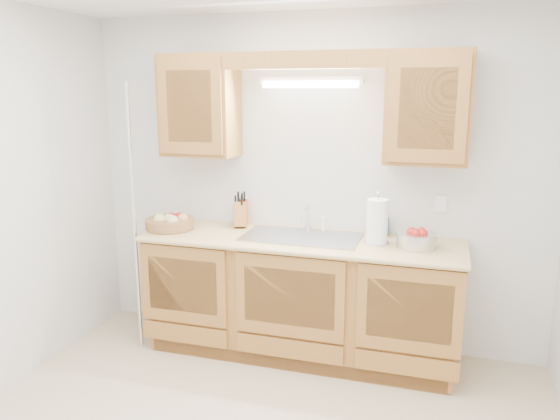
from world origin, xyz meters
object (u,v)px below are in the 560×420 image
(knife_block, at_px, (240,214))
(paper_towel, at_px, (377,222))
(apple_bowl, at_px, (416,239))
(fruit_basket, at_px, (170,222))

(knife_block, height_order, paper_towel, paper_towel)
(paper_towel, distance_m, apple_bowl, 0.28)
(knife_block, xyz_separation_m, apple_bowl, (1.35, -0.19, -0.04))
(knife_block, relative_size, paper_towel, 0.77)
(knife_block, xyz_separation_m, paper_towel, (1.08, -0.17, 0.05))
(fruit_basket, relative_size, apple_bowl, 1.75)
(knife_block, distance_m, apple_bowl, 1.36)
(fruit_basket, relative_size, paper_towel, 1.32)
(fruit_basket, bearing_deg, paper_towel, 1.54)
(knife_block, height_order, apple_bowl, knife_block)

